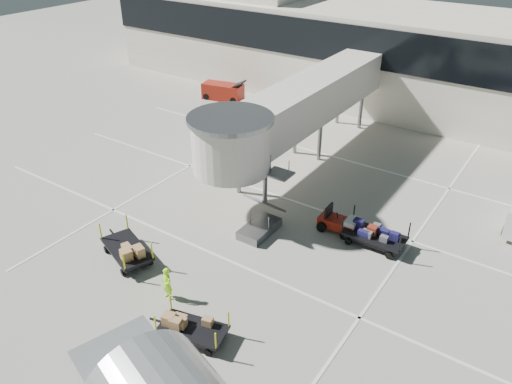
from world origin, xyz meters
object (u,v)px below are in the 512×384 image
box_cart_near (194,329)px  belt_loader (223,92)px  suitcase_cart (373,235)px  ground_worker (167,284)px  box_cart_far (126,248)px  baggage_tug (339,223)px

box_cart_near → belt_loader: belt_loader is taller
suitcase_cart → ground_worker: size_ratio=2.38×
box_cart_near → ground_worker: ground_worker is taller
belt_loader → box_cart_near: bearing=-66.8°
box_cart_near → ground_worker: 2.90m
suitcase_cart → box_cart_far: size_ratio=0.99×
ground_worker → belt_loader: belt_loader is taller
box_cart_near → ground_worker: bearing=142.2°
box_cart_far → belt_loader: (-10.50, 21.90, 0.17)m
baggage_tug → suitcase_cart: (2.07, -0.12, 0.06)m
box_cart_near → baggage_tug: bearing=68.5°
box_cart_near → belt_loader: size_ratio=0.85×
baggage_tug → ground_worker: size_ratio=1.29×
ground_worker → belt_loader: bearing=135.2°
baggage_tug → box_cart_near: bearing=-98.9°
suitcase_cart → ground_worker: (-6.19, -9.37, 0.27)m
box_cart_far → belt_loader: belt_loader is taller
suitcase_cart → box_cart_far: box_cart_far is taller
baggage_tug → ground_worker: bearing=-114.4°
box_cart_near → box_cart_far: size_ratio=0.88×
ground_worker → belt_loader: size_ratio=0.40×
box_cart_far → ground_worker: bearing=4.7°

